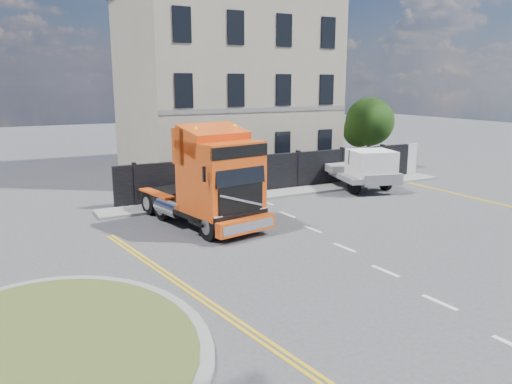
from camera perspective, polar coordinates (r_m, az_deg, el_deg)
ground at (r=16.76m, az=1.16°, el=-7.51°), size 120.00×120.00×0.00m
traffic_island at (r=12.16m, az=-22.35°, el=-16.15°), size 6.80×6.80×0.17m
hoarding_fence at (r=27.25m, az=4.01°, el=2.40°), size 18.80×0.25×2.00m
georgian_building at (r=33.21m, az=-3.71°, el=12.46°), size 12.30×10.30×12.80m
tree at (r=34.10m, az=12.59°, el=7.60°), size 3.20×3.20×4.80m
pavement_far at (r=26.40m, az=3.99°, el=-0.00°), size 20.00×1.60×0.12m
truck at (r=19.93m, az=-5.09°, el=1.02°), size 3.67×7.03×4.01m
flatbed_pickup at (r=27.51m, az=12.11°, el=2.69°), size 3.44×5.81×2.25m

